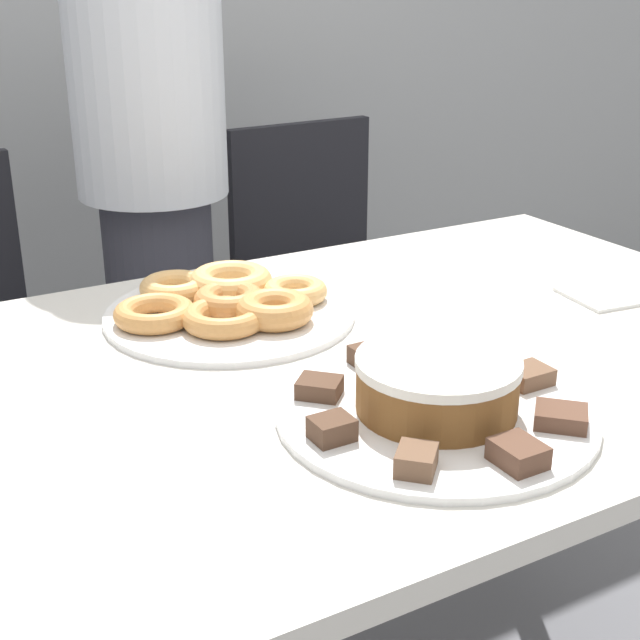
# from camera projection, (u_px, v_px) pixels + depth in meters

# --- Properties ---
(table) EXTENTS (1.44, 0.90, 0.76)m
(table) POSITION_uv_depth(u_px,v_px,m) (349.00, 414.00, 1.27)
(table) COLOR silver
(table) RESTS_ON ground_plane
(person_standing) EXTENTS (0.31, 0.31, 1.66)m
(person_standing) POSITION_uv_depth(u_px,v_px,m) (152.00, 159.00, 1.86)
(person_standing) COLOR #383842
(person_standing) RESTS_ON ground_plane
(office_chair_right) EXTENTS (0.46, 0.46, 0.90)m
(office_chair_right) POSITION_uv_depth(u_px,v_px,m) (331.00, 319.00, 2.25)
(office_chair_right) COLOR black
(office_chair_right) RESTS_ON ground_plane
(plate_cake) EXTENTS (0.38, 0.38, 0.01)m
(plate_cake) POSITION_uv_depth(u_px,v_px,m) (436.00, 413.00, 1.06)
(plate_cake) COLOR white
(plate_cake) RESTS_ON table
(plate_donuts) EXTENTS (0.38, 0.38, 0.01)m
(plate_donuts) POSITION_uv_depth(u_px,v_px,m) (230.00, 314.00, 1.36)
(plate_donuts) COLOR white
(plate_donuts) RESTS_ON table
(frosted_cake) EXTENTS (0.19, 0.19, 0.07)m
(frosted_cake) POSITION_uv_depth(u_px,v_px,m) (437.00, 384.00, 1.05)
(frosted_cake) COLOR brown
(frosted_cake) RESTS_ON plate_cake
(lamington_0) EXTENTS (0.07, 0.07, 0.02)m
(lamington_0) POSITION_uv_depth(u_px,v_px,m) (452.00, 353.00, 1.18)
(lamington_0) COLOR #513828
(lamington_0) RESTS_ON plate_cake
(lamington_1) EXTENTS (0.04, 0.05, 0.02)m
(lamington_1) POSITION_uv_depth(u_px,v_px,m) (370.00, 357.00, 1.17)
(lamington_1) COLOR #513828
(lamington_1) RESTS_ON plate_cake
(lamington_2) EXTENTS (0.07, 0.07, 0.02)m
(lamington_2) POSITION_uv_depth(u_px,v_px,m) (319.00, 387.00, 1.09)
(lamington_2) COLOR #513828
(lamington_2) RESTS_ON plate_cake
(lamington_3) EXTENTS (0.05, 0.04, 0.03)m
(lamington_3) POSITION_uv_depth(u_px,v_px,m) (332.00, 429.00, 0.99)
(lamington_3) COLOR #513828
(lamington_3) RESTS_ON plate_cake
(lamington_4) EXTENTS (0.06, 0.06, 0.03)m
(lamington_4) POSITION_uv_depth(u_px,v_px,m) (416.00, 460.00, 0.92)
(lamington_4) COLOR brown
(lamington_4) RESTS_ON plate_cake
(lamington_5) EXTENTS (0.05, 0.05, 0.03)m
(lamington_5) POSITION_uv_depth(u_px,v_px,m) (518.00, 453.00, 0.94)
(lamington_5) COLOR brown
(lamington_5) RESTS_ON plate_cake
(lamington_6) EXTENTS (0.08, 0.08, 0.02)m
(lamington_6) POSITION_uv_depth(u_px,v_px,m) (561.00, 417.00, 1.02)
(lamington_6) COLOR brown
(lamington_6) RESTS_ON plate_cake
(lamington_7) EXTENTS (0.05, 0.05, 0.02)m
(lamington_7) POSITION_uv_depth(u_px,v_px,m) (528.00, 376.00, 1.12)
(lamington_7) COLOR brown
(lamington_7) RESTS_ON plate_cake
(donut_0) EXTENTS (0.11, 0.11, 0.04)m
(donut_0) POSITION_uv_depth(u_px,v_px,m) (229.00, 300.00, 1.35)
(donut_0) COLOR #C68447
(donut_0) RESTS_ON plate_donuts
(donut_1) EXTENTS (0.12, 0.12, 0.03)m
(donut_1) POSITION_uv_depth(u_px,v_px,m) (155.00, 313.00, 1.31)
(donut_1) COLOR #D18E4C
(donut_1) RESTS_ON plate_donuts
(donut_2) EXTENTS (0.12, 0.12, 0.03)m
(donut_2) POSITION_uv_depth(u_px,v_px,m) (224.00, 318.00, 1.29)
(donut_2) COLOR #D18E4C
(donut_2) RESTS_ON plate_donuts
(donut_3) EXTENTS (0.12, 0.12, 0.04)m
(donut_3) POSITION_uv_depth(u_px,v_px,m) (275.00, 310.00, 1.31)
(donut_3) COLOR #D18E4C
(donut_3) RESTS_ON plate_donuts
(donut_4) EXTENTS (0.10, 0.10, 0.03)m
(donut_4) POSITION_uv_depth(u_px,v_px,m) (295.00, 291.00, 1.40)
(donut_4) COLOR #E5AD66
(donut_4) RESTS_ON plate_donuts
(donut_5) EXTENTS (0.13, 0.13, 0.04)m
(donut_5) POSITION_uv_depth(u_px,v_px,m) (231.00, 281.00, 1.43)
(donut_5) COLOR #E5AD66
(donut_5) RESTS_ON plate_donuts
(donut_6) EXTENTS (0.11, 0.11, 0.03)m
(donut_6) POSITION_uv_depth(u_px,v_px,m) (174.00, 287.00, 1.41)
(donut_6) COLOR #E5AD66
(donut_6) RESTS_ON plate_donuts
(napkin) EXTENTS (0.16, 0.13, 0.01)m
(napkin) POSITION_uv_depth(u_px,v_px,m) (611.00, 294.00, 1.45)
(napkin) COLOR white
(napkin) RESTS_ON table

